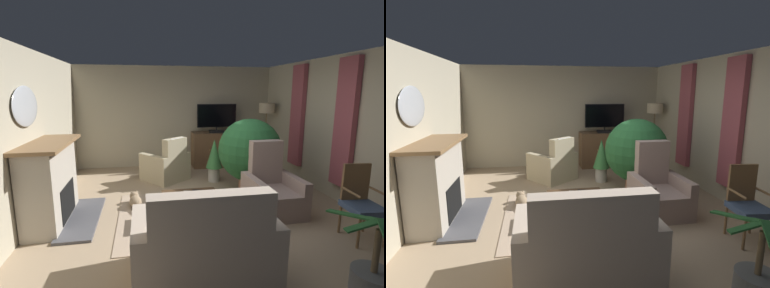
% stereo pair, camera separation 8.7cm
% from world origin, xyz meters
% --- Properties ---
extents(ground_plane, '(5.70, 6.81, 0.04)m').
position_xyz_m(ground_plane, '(0.00, 0.00, -0.02)').
color(ground_plane, tan).
extents(wall_back, '(5.70, 0.10, 2.61)m').
position_xyz_m(wall_back, '(0.00, 3.15, 1.30)').
color(wall_back, '#B2A88E').
rests_on(wall_back, ground_plane).
extents(wall_left, '(0.10, 6.81, 2.61)m').
position_xyz_m(wall_left, '(-2.60, 0.00, 1.30)').
color(wall_left, '#B2A88E').
rests_on(wall_left, ground_plane).
extents(wall_right_with_window, '(0.10, 6.81, 2.61)m').
position_xyz_m(wall_right_with_window, '(2.60, 0.00, 1.30)').
color(wall_right_with_window, '#BBB095').
rests_on(wall_right_with_window, ground_plane).
extents(curtain_panel_near, '(0.10, 0.44, 2.19)m').
position_xyz_m(curtain_panel_near, '(2.49, -0.06, 1.43)').
color(curtain_panel_near, '#A34C56').
extents(curtain_panel_far, '(0.10, 0.44, 2.19)m').
position_xyz_m(curtain_panel_far, '(2.49, 1.44, 1.43)').
color(curtain_panel_far, '#A34C56').
extents(rug_central, '(2.15, 2.07, 0.01)m').
position_xyz_m(rug_central, '(-0.25, -0.07, 0.01)').
color(rug_central, tan).
rests_on(rug_central, ground_plane).
extents(fireplace, '(0.93, 1.53, 1.24)m').
position_xyz_m(fireplace, '(-2.27, 0.08, 0.59)').
color(fireplace, '#4C4C51').
rests_on(fireplace, ground_plane).
extents(wall_mirror_oval, '(0.06, 0.89, 0.58)m').
position_xyz_m(wall_mirror_oval, '(-2.52, 0.08, 1.76)').
color(wall_mirror_oval, '#B2B7BF').
extents(tv_cabinet, '(1.25, 0.57, 0.91)m').
position_xyz_m(tv_cabinet, '(1.00, 2.80, 0.43)').
color(tv_cabinet, '#4A3523').
rests_on(tv_cabinet, ground_plane).
extents(television, '(1.03, 0.20, 0.74)m').
position_xyz_m(television, '(1.00, 2.75, 1.30)').
color(television, black).
rests_on(television, tv_cabinet).
extents(coffee_table, '(0.85, 0.51, 0.43)m').
position_xyz_m(coffee_table, '(-0.22, -0.28, 0.38)').
color(coffee_table, '#4C331E').
rests_on(coffee_table, ground_plane).
extents(tv_remote, '(0.18, 0.09, 0.02)m').
position_xyz_m(tv_remote, '(-0.09, -0.19, 0.44)').
color(tv_remote, black).
rests_on(tv_remote, coffee_table).
extents(folded_newspaper, '(0.35, 0.29, 0.01)m').
position_xyz_m(folded_newspaper, '(-0.18, -0.27, 0.43)').
color(folded_newspaper, silver).
rests_on(folded_newspaper, coffee_table).
extents(sofa_floral, '(1.50, 0.89, 1.05)m').
position_xyz_m(sofa_floral, '(-0.29, -1.61, 0.35)').
color(sofa_floral, '#C6B29E').
rests_on(sofa_floral, ground_plane).
extents(armchair_in_far_corner, '(1.16, 1.16, 1.00)m').
position_xyz_m(armchair_in_far_corner, '(-0.39, 1.83, 0.32)').
color(armchair_in_far_corner, tan).
rests_on(armchair_in_far_corner, ground_plane).
extents(armchair_angled_to_table, '(0.83, 0.88, 1.15)m').
position_xyz_m(armchair_angled_to_table, '(1.17, -0.17, 0.34)').
color(armchair_angled_to_table, '#A3897F').
rests_on(armchair_angled_to_table, ground_plane).
extents(side_chair_beside_plant, '(0.47, 0.50, 1.00)m').
position_xyz_m(side_chair_beside_plant, '(1.96, -1.16, 0.52)').
color(side_chair_beside_plant, '#42567A').
rests_on(side_chair_beside_plant, ground_plane).
extents(potted_plant_on_hearth_side, '(1.21, 1.21, 1.46)m').
position_xyz_m(potted_plant_on_hearth_side, '(1.12, 0.74, 0.84)').
color(potted_plant_on_hearth_side, '#99664C').
rests_on(potted_plant_on_hearth_side, ground_plane).
extents(potted_plant_leafy_by_curtain, '(0.70, 0.89, 0.80)m').
position_xyz_m(potted_plant_leafy_by_curtain, '(1.28, -2.16, 0.18)').
color(potted_plant_leafy_by_curtain, slate).
rests_on(potted_plant_leafy_by_curtain, ground_plane).
extents(potted_plant_tall_palm_by_window, '(0.36, 0.36, 0.94)m').
position_xyz_m(potted_plant_tall_palm_by_window, '(0.63, 1.54, 0.53)').
color(potted_plant_tall_palm_by_window, beige).
rests_on(potted_plant_tall_palm_by_window, ground_plane).
extents(cat, '(0.25, 0.67, 0.23)m').
position_xyz_m(cat, '(-1.07, 0.42, 0.11)').
color(cat, '#937A5B').
rests_on(cat, ground_plane).
extents(floor_lamp, '(0.39, 0.39, 1.67)m').
position_xyz_m(floor_lamp, '(2.24, 2.48, 1.42)').
color(floor_lamp, '#4C4233').
rests_on(floor_lamp, ground_plane).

